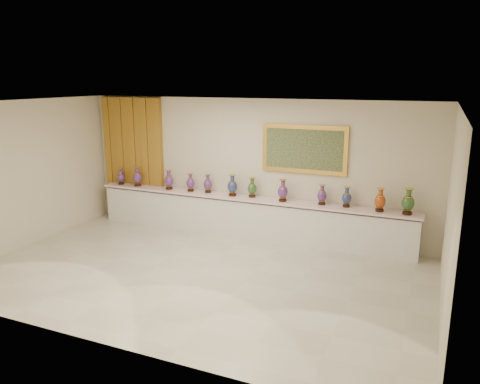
% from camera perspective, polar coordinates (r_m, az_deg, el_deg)
% --- Properties ---
extents(ground, '(8.00, 8.00, 0.00)m').
position_cam_1_polar(ground, '(8.53, -5.14, -9.92)').
color(ground, beige).
rests_on(ground, ground).
extents(room, '(8.00, 8.00, 8.00)m').
position_cam_1_polar(room, '(11.28, -10.01, 4.13)').
color(room, beige).
rests_on(room, ground).
extents(counter, '(7.28, 0.48, 0.90)m').
position_cam_1_polar(counter, '(10.31, 0.77, -3.07)').
color(counter, white).
rests_on(counter, ground).
extents(vase_0, '(0.20, 0.20, 0.41)m').
position_cam_1_polar(vase_0, '(11.71, -14.32, 1.80)').
color(vase_0, black).
rests_on(vase_0, counter).
extents(vase_1, '(0.22, 0.22, 0.46)m').
position_cam_1_polar(vase_1, '(11.42, -12.40, 1.73)').
color(vase_1, black).
rests_on(vase_1, counter).
extents(vase_2, '(0.27, 0.27, 0.46)m').
position_cam_1_polar(vase_2, '(10.95, -8.66, 1.38)').
color(vase_2, black).
rests_on(vase_2, counter).
extents(vase_3, '(0.24, 0.24, 0.42)m').
position_cam_1_polar(vase_3, '(10.70, -6.05, 1.08)').
color(vase_3, black).
rests_on(vase_3, counter).
extents(vase_4, '(0.22, 0.22, 0.42)m').
position_cam_1_polar(vase_4, '(10.54, -3.94, 0.93)').
color(vase_4, black).
rests_on(vase_4, counter).
extents(vase_5, '(0.25, 0.25, 0.47)m').
position_cam_1_polar(vase_5, '(10.21, -0.93, 0.69)').
color(vase_5, black).
rests_on(vase_5, counter).
extents(vase_6, '(0.23, 0.23, 0.43)m').
position_cam_1_polar(vase_6, '(10.11, 1.50, 0.45)').
color(vase_6, black).
rests_on(vase_6, counter).
extents(vase_7, '(0.23, 0.23, 0.47)m').
position_cam_1_polar(vase_7, '(9.80, 5.24, 0.06)').
color(vase_7, black).
rests_on(vase_7, counter).
extents(vase_8, '(0.24, 0.24, 0.42)m').
position_cam_1_polar(vase_8, '(9.66, 9.96, -0.44)').
color(vase_8, black).
rests_on(vase_8, counter).
extents(vase_9, '(0.23, 0.23, 0.41)m').
position_cam_1_polar(vase_9, '(9.57, 12.88, -0.71)').
color(vase_9, black).
rests_on(vase_9, counter).
extents(vase_10, '(0.23, 0.23, 0.46)m').
position_cam_1_polar(vase_10, '(9.41, 16.71, -1.06)').
color(vase_10, black).
rests_on(vase_10, counter).
extents(vase_11, '(0.28, 0.28, 0.51)m').
position_cam_1_polar(vase_11, '(9.37, 19.80, -1.23)').
color(vase_11, black).
rests_on(vase_11, counter).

